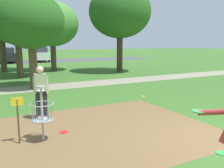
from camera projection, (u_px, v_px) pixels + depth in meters
ground_plane at (218, 142)px, 6.03m from camera, size 160.00×160.00×0.00m
dirt_tee_pad at (103, 130)px, 6.85m from camera, size 5.99×5.00×0.01m
disc_golf_basket at (39, 112)px, 5.96m from camera, size 0.98×0.58×1.39m
player_foreground_watching at (41, 90)px, 7.64m from camera, size 0.49×0.43×1.71m
frisbee_by_tee at (64, 132)px, 6.66m from camera, size 0.24×0.24×0.02m
frisbee_mid_grass at (143, 96)px, 11.08m from camera, size 0.20×0.20×0.02m
frisbee_far_left at (222, 153)px, 5.39m from camera, size 0.26×0.26×0.02m
tree_near_right at (17, 19)px, 16.42m from camera, size 4.04×4.04×5.71m
tree_mid_center at (31, 21)px, 12.51m from camera, size 3.43×3.43×4.99m
tree_mid_right at (0, 13)px, 19.72m from camera, size 5.26×5.26×7.01m
tree_far_left at (52, 24)px, 20.57m from camera, size 4.44×4.44×5.87m
tree_far_center at (120, 12)px, 19.47m from camera, size 4.97×4.97×6.97m
parking_lot_strip at (27, 62)px, 31.24m from camera, size 36.00×6.00×0.01m
parked_car_center_left at (7, 55)px, 29.43m from camera, size 2.14×4.28×1.84m
parked_car_center_right at (40, 54)px, 31.17m from camera, size 2.19×4.31×1.84m
gravel_path at (81, 84)px, 14.32m from camera, size 40.00×1.95×0.00m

